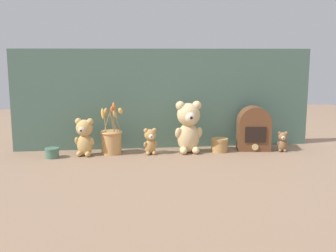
% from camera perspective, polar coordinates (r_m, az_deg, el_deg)
% --- Properties ---
extents(ground_plane, '(4.00, 4.00, 0.00)m').
position_cam_1_polar(ground_plane, '(2.33, 0.06, -3.82)').
color(ground_plane, '#8E7056').
extents(backdrop_wall, '(1.74, 0.02, 0.58)m').
position_cam_1_polar(backdrop_wall, '(2.45, -0.42, 3.68)').
color(backdrop_wall, '#4C6B5B').
rests_on(backdrop_wall, ground).
extents(teddy_bear_large, '(0.16, 0.15, 0.29)m').
position_cam_1_polar(teddy_bear_large, '(2.34, 2.81, 0.01)').
color(teddy_bear_large, '#DBBC84').
rests_on(teddy_bear_large, ground).
extents(teddy_bear_medium, '(0.12, 0.11, 0.21)m').
position_cam_1_polar(teddy_bear_medium, '(2.32, -11.24, -1.36)').
color(teddy_bear_medium, tan).
rests_on(teddy_bear_medium, ground).
extents(teddy_bear_small, '(0.08, 0.07, 0.15)m').
position_cam_1_polar(teddy_bear_small, '(2.32, -2.41, -2.00)').
color(teddy_bear_small, tan).
rests_on(teddy_bear_small, ground).
extents(teddy_bear_tiny, '(0.06, 0.06, 0.12)m').
position_cam_1_polar(teddy_bear_tiny, '(2.47, 15.24, -1.97)').
color(teddy_bear_tiny, olive).
rests_on(teddy_bear_tiny, ground).
extents(flower_vase, '(0.14, 0.15, 0.29)m').
position_cam_1_polar(flower_vase, '(2.35, -7.68, -1.81)').
color(flower_vase, tan).
rests_on(flower_vase, ground).
extents(vintage_radio, '(0.20, 0.14, 0.25)m').
position_cam_1_polar(vintage_radio, '(2.46, 11.54, -0.38)').
color(vintage_radio, brown).
rests_on(vintage_radio, ground).
extents(decorative_tin_tall, '(0.10, 0.10, 0.08)m').
position_cam_1_polar(decorative_tin_tall, '(2.40, 7.00, -2.56)').
color(decorative_tin_tall, tan).
rests_on(decorative_tin_tall, ground).
extents(decorative_tin_short, '(0.08, 0.08, 0.05)m').
position_cam_1_polar(decorative_tin_short, '(2.33, -15.42, -3.52)').
color(decorative_tin_short, '#47705B').
rests_on(decorative_tin_short, ground).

